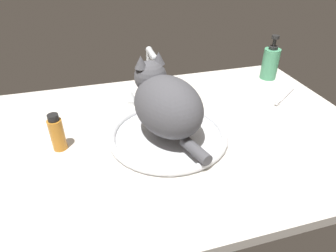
% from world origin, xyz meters
% --- Properties ---
extents(countertop, '(1.23, 0.82, 0.03)m').
position_xyz_m(countertop, '(0.00, 0.00, 0.01)').
color(countertop, silver).
rests_on(countertop, ground).
extents(sink_basin, '(0.36, 0.36, 0.02)m').
position_xyz_m(sink_basin, '(-0.02, -0.02, 0.04)').
color(sink_basin, white).
rests_on(sink_basin, countertop).
extents(faucet, '(0.17, 0.11, 0.21)m').
position_xyz_m(faucet, '(-0.02, 0.20, 0.11)').
color(faucet, silver).
rests_on(faucet, countertop).
extents(cat, '(0.24, 0.33, 0.21)m').
position_xyz_m(cat, '(-0.02, -0.01, 0.14)').
color(cat, '#4C4C51').
rests_on(cat, sink_basin).
extents(soap_pump_bottle, '(0.07, 0.07, 0.18)m').
position_xyz_m(soap_pump_bottle, '(0.51, 0.28, 0.10)').
color(soap_pump_bottle, '#4C9E70').
rests_on(soap_pump_bottle, countertop).
extents(amber_bottle, '(0.04, 0.04, 0.11)m').
position_xyz_m(amber_bottle, '(-0.33, 0.01, 0.08)').
color(amber_bottle, '#C67A23').
rests_on(amber_bottle, countertop).
extents(toothbrush, '(0.15, 0.11, 0.02)m').
position_xyz_m(toothbrush, '(0.47, 0.10, 0.04)').
color(toothbrush, silver).
rests_on(toothbrush, countertop).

